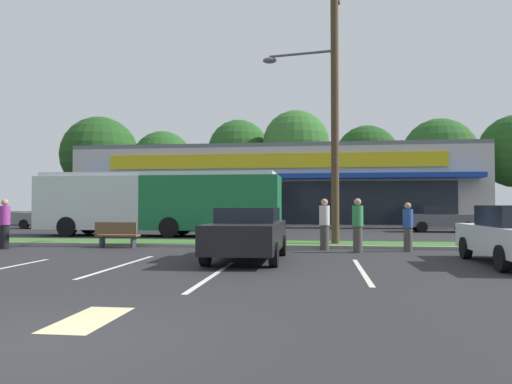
% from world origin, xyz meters
% --- Properties ---
extents(ground_plane, '(240.00, 240.00, 0.00)m').
position_xyz_m(ground_plane, '(0.00, 0.00, 0.00)').
color(ground_plane, '#262628').
extents(grass_median, '(56.00, 2.20, 0.12)m').
position_xyz_m(grass_median, '(0.00, 14.00, 0.06)').
color(grass_median, '#386B28').
rests_on(grass_median, ground_plane).
extents(curb_lip, '(56.00, 0.24, 0.12)m').
position_xyz_m(curb_lip, '(0.00, 12.78, 0.06)').
color(curb_lip, gray).
rests_on(curb_lip, ground_plane).
extents(parking_stripe_1, '(0.12, 4.80, 0.01)m').
position_xyz_m(parking_stripe_1, '(-1.94, 7.00, 0.00)').
color(parking_stripe_1, silver).
rests_on(parking_stripe_1, ground_plane).
extents(parking_stripe_2, '(0.12, 4.80, 0.01)m').
position_xyz_m(parking_stripe_2, '(0.82, 5.64, 0.00)').
color(parking_stripe_2, silver).
rests_on(parking_stripe_2, ground_plane).
extents(parking_stripe_3, '(0.12, 4.80, 0.01)m').
position_xyz_m(parking_stripe_3, '(4.19, 6.82, 0.00)').
color(parking_stripe_3, silver).
rests_on(parking_stripe_3, ground_plane).
extents(lot_arrow, '(0.70, 1.60, 0.01)m').
position_xyz_m(lot_arrow, '(0.03, 1.25, 0.00)').
color(lot_arrow, beige).
rests_on(lot_arrow, ground_plane).
extents(storefront_building, '(30.73, 11.54, 6.16)m').
position_xyz_m(storefront_building, '(-0.21, 35.10, 3.08)').
color(storefront_building, '#BCB7AD').
rests_on(storefront_building, ground_plane).
extents(tree_far_left, '(7.98, 7.98, 10.84)m').
position_xyz_m(tree_far_left, '(-19.57, 43.24, 6.84)').
color(tree_far_left, '#473323').
rests_on(tree_far_left, ground_plane).
extents(tree_left, '(6.54, 6.54, 9.55)m').
position_xyz_m(tree_left, '(-13.51, 45.49, 6.27)').
color(tree_left, '#473323').
rests_on(tree_left, ground_plane).
extents(tree_mid_left, '(6.42, 6.42, 10.62)m').
position_xyz_m(tree_mid_left, '(-5.23, 45.62, 7.39)').
color(tree_mid_left, '#473323').
rests_on(tree_mid_left, ground_plane).
extents(tree_mid, '(6.56, 6.56, 10.95)m').
position_xyz_m(tree_mid, '(0.93, 42.94, 7.65)').
color(tree_mid, '#473323').
rests_on(tree_mid, ground_plane).
extents(tree_mid_right, '(6.58, 6.58, 9.81)m').
position_xyz_m(tree_mid_right, '(8.09, 46.09, 6.51)').
color(tree_mid_right, '#473323').
rests_on(tree_mid_right, ground_plane).
extents(tree_right, '(7.12, 7.12, 9.84)m').
position_xyz_m(tree_right, '(14.59, 43.05, 6.28)').
color(tree_right, '#473323').
rests_on(tree_right, ground_plane).
extents(utility_pole, '(3.12, 2.39, 10.49)m').
position_xyz_m(utility_pole, '(3.66, 13.81, 5.59)').
color(utility_pole, '#4C3826').
rests_on(utility_pole, ground_plane).
extents(city_bus, '(12.51, 2.67, 3.25)m').
position_xyz_m(city_bus, '(-5.00, 19.11, 1.77)').
color(city_bus, '#196638').
rests_on(city_bus, ground_plane).
extents(bus_stop_bench, '(1.60, 0.45, 0.95)m').
position_xyz_m(bus_stop_bench, '(-4.26, 12.18, 0.50)').
color(bus_stop_bench, brown).
rests_on(bus_stop_bench, ground_plane).
extents(car_1, '(2.00, 4.59, 1.50)m').
position_xyz_m(car_1, '(1.14, 8.71, 0.79)').
color(car_1, black).
rests_on(car_1, ground_plane).
extents(car_2, '(4.70, 1.95, 1.55)m').
position_xyz_m(car_2, '(-14.85, 26.05, 0.80)').
color(car_2, slate).
rests_on(car_2, ground_plane).
extents(car_4, '(4.18, 1.96, 1.58)m').
position_xyz_m(car_4, '(-2.37, 24.61, 0.81)').
color(car_4, silver).
rests_on(car_4, ground_plane).
extents(car_5, '(4.12, 1.86, 1.55)m').
position_xyz_m(car_5, '(10.32, 24.98, 0.79)').
color(car_5, '#515459').
rests_on(car_5, ground_plane).
extents(pedestrian_near_bench, '(0.36, 0.36, 1.80)m').
position_xyz_m(pedestrian_near_bench, '(4.45, 11.42, 0.91)').
color(pedestrian_near_bench, '#47423D').
rests_on(pedestrian_near_bench, ground_plane).
extents(pedestrian_by_pole, '(0.36, 0.36, 1.79)m').
position_xyz_m(pedestrian_by_pole, '(-8.06, 11.15, 0.90)').
color(pedestrian_by_pole, black).
rests_on(pedestrian_by_pole, ground_plane).
extents(pedestrian_mid, '(0.34, 0.34, 1.67)m').
position_xyz_m(pedestrian_mid, '(6.17, 11.99, 0.84)').
color(pedestrian_mid, '#47423D').
rests_on(pedestrian_mid, ground_plane).
extents(pedestrian_far, '(0.36, 0.36, 1.81)m').
position_xyz_m(pedestrian_far, '(3.37, 12.23, 0.91)').
color(pedestrian_far, '#47423D').
rests_on(pedestrian_far, ground_plane).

